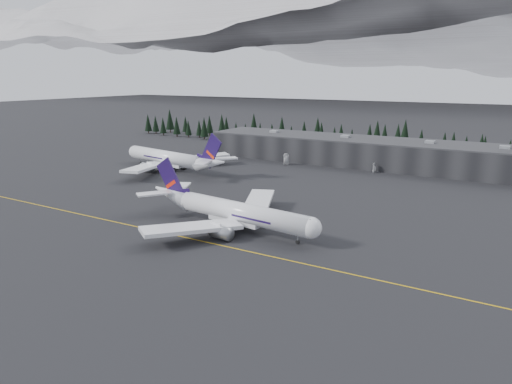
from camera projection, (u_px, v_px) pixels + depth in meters
The scene contains 9 objects.
ground at pixel (218, 241), 119.92m from camera, with size 1400.00×1400.00×0.00m, color black.
taxiline at pixel (213, 244), 118.24m from camera, with size 400.00×0.40×0.02m, color gold.
terminal at pixel (364, 151), 222.85m from camera, with size 160.00×30.00×12.60m.
treeline at pixel (385, 140), 253.48m from camera, with size 360.00×20.00×15.00m, color black.
mountain_ridge at pixel (492, 96), 955.86m from camera, with size 4400.00×900.00×420.00m, color white, non-canonical shape.
jet_main at pixel (228, 210), 130.16m from camera, with size 60.55×55.64×17.82m.
jet_parked at pixel (173, 159), 207.91m from camera, with size 65.13×59.61×19.31m.
gse_vehicle_a at pixel (286, 163), 222.66m from camera, with size 2.60×5.64×1.57m, color silver.
gse_vehicle_b at pixel (374, 171), 204.66m from camera, with size 1.80×4.48×1.53m, color silver.
Camera 1 is at (65.81, -92.35, 42.31)m, focal length 32.00 mm.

